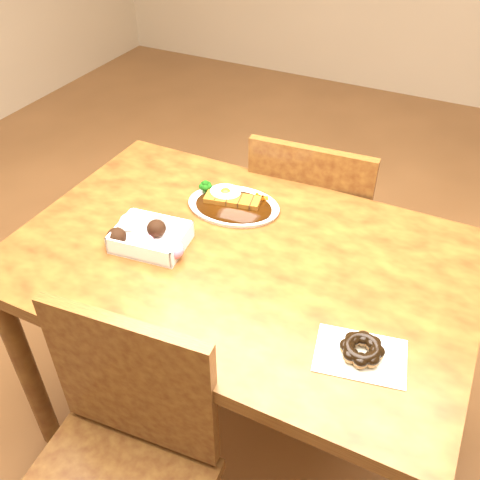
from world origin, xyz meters
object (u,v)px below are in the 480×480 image
at_px(chair_far, 313,229).
at_px(pon_de_ring, 362,350).
at_px(chair_near, 115,477).
at_px(table, 240,282).
at_px(katsu_curry_plate, 232,203).
at_px(donut_box, 149,237).

bearing_deg(chair_far, pon_de_ring, 111.62).
bearing_deg(chair_near, table, 79.55).
xyz_separation_m(table, pon_de_ring, (0.38, -0.18, 0.12)).
height_order(chair_near, pon_de_ring, chair_near).
bearing_deg(katsu_curry_plate, chair_near, -84.84).
relative_size(table, chair_near, 1.38).
xyz_separation_m(katsu_curry_plate, donut_box, (-0.12, -0.25, 0.01)).
relative_size(table, katsu_curry_plate, 4.16).
height_order(table, chair_near, chair_near).
bearing_deg(chair_far, donut_box, 62.03).
relative_size(donut_box, pon_de_ring, 1.05).
bearing_deg(pon_de_ring, chair_near, -140.52).
distance_m(chair_far, donut_box, 0.72).
distance_m(chair_far, katsu_curry_plate, 0.47).
relative_size(katsu_curry_plate, donut_box, 1.29).
bearing_deg(table, chair_far, 86.71).
xyz_separation_m(chair_far, katsu_curry_plate, (-0.15, -0.35, 0.29)).
bearing_deg(chair_far, chair_near, 81.50).
xyz_separation_m(chair_far, chair_near, (-0.08, -1.07, 0.00)).
relative_size(katsu_curry_plate, pon_de_ring, 1.35).
bearing_deg(chair_near, donut_box, 106.54).
height_order(chair_far, donut_box, chair_far).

